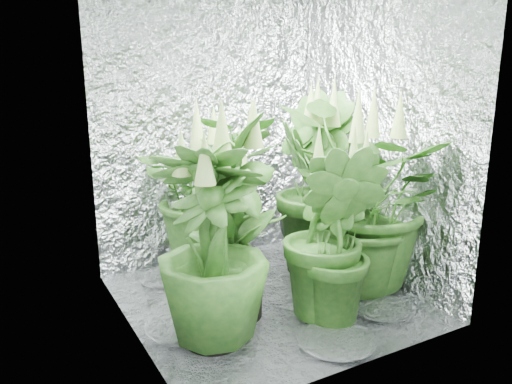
{
  "coord_description": "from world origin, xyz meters",
  "views": [
    {
      "loc": [
        -1.39,
        -2.36,
        1.35
      ],
      "look_at": [
        -0.07,
        0.0,
        0.67
      ],
      "focal_mm": 35.0,
      "sensor_mm": 36.0,
      "label": 1
    }
  ],
  "objects_px": {
    "plant_f": "(233,219)",
    "circulation_fan": "(300,233)",
    "plant_g": "(332,236)",
    "plant_c": "(312,185)",
    "plant_a": "(210,191)",
    "plant_d": "(212,247)",
    "plant_e": "(368,200)",
    "plant_b": "(228,222)"
  },
  "relations": [
    {
      "from": "plant_f",
      "to": "circulation_fan",
      "type": "relative_size",
      "value": 3.15
    },
    {
      "from": "plant_g",
      "to": "plant_c",
      "type": "bearing_deg",
      "value": 63.4
    },
    {
      "from": "plant_a",
      "to": "plant_g",
      "type": "relative_size",
      "value": 1.09
    },
    {
      "from": "plant_c",
      "to": "plant_d",
      "type": "height_order",
      "value": "plant_c"
    },
    {
      "from": "plant_f",
      "to": "plant_g",
      "type": "bearing_deg",
      "value": -37.51
    },
    {
      "from": "plant_d",
      "to": "plant_g",
      "type": "xyz_separation_m",
      "value": [
        0.62,
        -0.13,
        -0.01
      ]
    },
    {
      "from": "plant_c",
      "to": "plant_f",
      "type": "height_order",
      "value": "plant_c"
    },
    {
      "from": "plant_f",
      "to": "plant_e",
      "type": "bearing_deg",
      "value": -7.71
    },
    {
      "from": "plant_e",
      "to": "plant_g",
      "type": "xyz_separation_m",
      "value": [
        -0.42,
        -0.21,
        -0.1
      ]
    },
    {
      "from": "plant_e",
      "to": "circulation_fan",
      "type": "xyz_separation_m",
      "value": [
        0.01,
        0.71,
        -0.42
      ]
    },
    {
      "from": "plant_a",
      "to": "plant_c",
      "type": "xyz_separation_m",
      "value": [
        0.55,
        -0.4,
        0.06
      ]
    },
    {
      "from": "plant_g",
      "to": "plant_f",
      "type": "bearing_deg",
      "value": 142.49
    },
    {
      "from": "plant_c",
      "to": "plant_e",
      "type": "xyz_separation_m",
      "value": [
        0.1,
        -0.43,
        -0.01
      ]
    },
    {
      "from": "plant_a",
      "to": "plant_c",
      "type": "distance_m",
      "value": 0.69
    },
    {
      "from": "plant_a",
      "to": "plant_g",
      "type": "bearing_deg",
      "value": -77.44
    },
    {
      "from": "circulation_fan",
      "to": "plant_a",
      "type": "bearing_deg",
      "value": 154.57
    },
    {
      "from": "circulation_fan",
      "to": "plant_e",
      "type": "bearing_deg",
      "value": -105.73
    },
    {
      "from": "plant_c",
      "to": "circulation_fan",
      "type": "xyz_separation_m",
      "value": [
        0.11,
        0.28,
        -0.43
      ]
    },
    {
      "from": "plant_e",
      "to": "plant_f",
      "type": "xyz_separation_m",
      "value": [
        -0.84,
        0.11,
        -0.02
      ]
    },
    {
      "from": "plant_b",
      "to": "plant_d",
      "type": "bearing_deg",
      "value": -124.16
    },
    {
      "from": "plant_d",
      "to": "plant_e",
      "type": "xyz_separation_m",
      "value": [
        1.05,
        0.08,
        0.08
      ]
    },
    {
      "from": "plant_d",
      "to": "plant_g",
      "type": "relative_size",
      "value": 1.04
    },
    {
      "from": "plant_g",
      "to": "circulation_fan",
      "type": "bearing_deg",
      "value": 65.08
    },
    {
      "from": "plant_c",
      "to": "plant_f",
      "type": "distance_m",
      "value": 0.81
    },
    {
      "from": "plant_d",
      "to": "plant_a",
      "type": "bearing_deg",
      "value": 66.68
    },
    {
      "from": "plant_e",
      "to": "circulation_fan",
      "type": "bearing_deg",
      "value": 89.47
    },
    {
      "from": "plant_b",
      "to": "plant_f",
      "type": "xyz_separation_m",
      "value": [
        -0.1,
        -0.26,
        0.1
      ]
    },
    {
      "from": "plant_g",
      "to": "plant_d",
      "type": "bearing_deg",
      "value": 168.24
    },
    {
      "from": "plant_a",
      "to": "plant_c",
      "type": "relative_size",
      "value": 0.9
    },
    {
      "from": "plant_d",
      "to": "circulation_fan",
      "type": "height_order",
      "value": "plant_d"
    },
    {
      "from": "plant_a",
      "to": "plant_f",
      "type": "relative_size",
      "value": 0.95
    },
    {
      "from": "plant_b",
      "to": "plant_e",
      "type": "relative_size",
      "value": 0.79
    },
    {
      "from": "plant_a",
      "to": "plant_c",
      "type": "bearing_deg",
      "value": -35.89
    },
    {
      "from": "plant_e",
      "to": "plant_c",
      "type": "bearing_deg",
      "value": 103.08
    },
    {
      "from": "plant_f",
      "to": "plant_g",
      "type": "height_order",
      "value": "plant_f"
    },
    {
      "from": "plant_b",
      "to": "circulation_fan",
      "type": "xyz_separation_m",
      "value": [
        0.75,
        0.34,
        -0.29
      ]
    },
    {
      "from": "plant_a",
      "to": "plant_g",
      "type": "distance_m",
      "value": 1.07
    },
    {
      "from": "circulation_fan",
      "to": "plant_g",
      "type": "bearing_deg",
      "value": -130.12
    },
    {
      "from": "plant_d",
      "to": "circulation_fan",
      "type": "relative_size",
      "value": 2.85
    },
    {
      "from": "plant_d",
      "to": "plant_b",
      "type": "bearing_deg",
      "value": 55.84
    },
    {
      "from": "plant_e",
      "to": "plant_f",
      "type": "bearing_deg",
      "value": 172.29
    },
    {
      "from": "plant_f",
      "to": "circulation_fan",
      "type": "distance_m",
      "value": 1.11
    }
  ]
}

